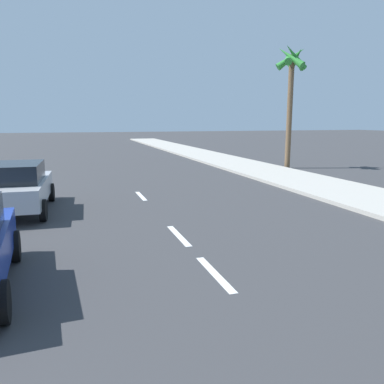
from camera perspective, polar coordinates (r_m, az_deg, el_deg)
ground_plane at (r=15.76m, az=-8.17°, el=0.03°), size 160.00×160.00×0.00m
sidewalk_strip at (r=20.32m, az=13.12°, el=2.44°), size 3.60×80.00×0.14m
lane_stripe_3 at (r=7.46m, az=3.42°, el=-12.00°), size 0.16×1.80×0.01m
lane_stripe_4 at (r=9.75m, az=-2.00°, el=-6.48°), size 0.16×1.80×0.01m
lane_stripe_5 at (r=14.86m, az=-7.58°, el=-0.58°), size 0.16×1.80×0.01m
parked_car_silver at (r=13.22m, az=-24.69°, el=0.81°), size 2.12×4.35×1.57m
palm_tree_far at (r=23.98m, az=14.53°, el=16.67°), size 1.80×1.91×7.22m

